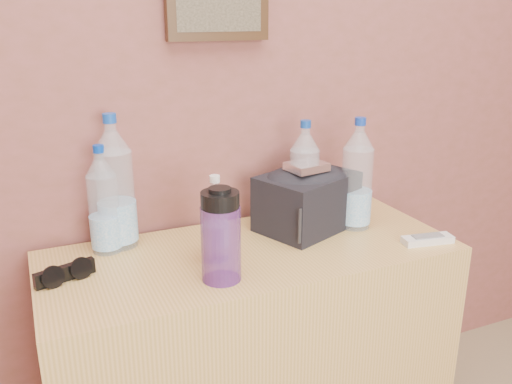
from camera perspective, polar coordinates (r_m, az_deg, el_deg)
dresser at (r=1.71m, az=-0.42°, el=-17.16°), size 1.15×0.48×0.72m
pet_large_a at (r=1.53m, az=-15.73°, el=-1.37°), size 0.08×0.08×0.30m
pet_large_b at (r=1.55m, az=-14.57°, el=0.28°), size 0.10×0.10×0.38m
pet_large_c at (r=1.66m, az=5.08°, el=1.30°), size 0.09×0.09×0.33m
pet_large_d at (r=1.66m, az=10.57°, el=1.27°), size 0.09×0.09×0.34m
pet_small at (r=1.43m, az=-4.25°, el=-3.31°), size 0.07×0.07×0.24m
nalgene_bottle at (r=1.32m, az=-3.73°, el=-4.57°), size 0.10×0.10×0.24m
sunglasses at (r=1.43m, az=-19.47°, el=-8.06°), size 0.16×0.10×0.04m
ac_remote at (r=1.64m, az=17.60°, el=-4.80°), size 0.15×0.07×0.02m
toiletry_bag at (r=1.65m, az=5.38°, el=-0.63°), size 0.34×0.29×0.19m
foil_packet at (r=1.59m, az=5.35°, el=2.70°), size 0.12×0.11×0.02m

